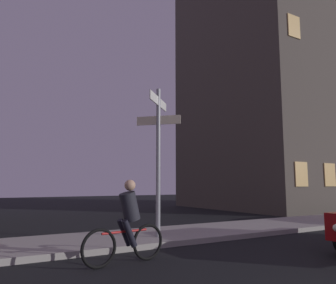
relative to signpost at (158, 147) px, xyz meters
name	(u,v)px	position (x,y,z in m)	size (l,w,h in m)	color
sidewalk_kerb	(138,238)	(-0.31, 0.56, -2.44)	(40.00, 2.64, 0.14)	#9E9991
signpost	(158,147)	(0.00, 0.00, 0.00)	(1.15, 1.15, 4.01)	gray
cyclist	(127,224)	(-1.66, -1.76, -1.77)	(1.81, 0.38, 1.61)	black
building_right_block	(268,74)	(12.92, 7.64, 6.59)	(9.07, 9.74, 18.20)	#4C443D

